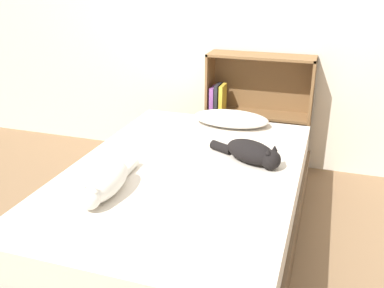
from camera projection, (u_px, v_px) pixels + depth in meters
ground_plane at (184, 243)px, 2.74m from camera, size 8.00×8.00×0.00m
wall_back at (240, 19)px, 3.54m from camera, size 8.00×0.06×2.50m
bed at (184, 208)px, 2.65m from camera, size 1.37×2.06×0.53m
pillow at (231, 119)px, 3.24m from camera, size 0.57×0.32×0.10m
cat_light at (105, 182)px, 2.22m from camera, size 0.18×0.60×0.15m
cat_dark at (252, 153)px, 2.60m from camera, size 0.48×0.31×0.15m
bookshelf at (256, 111)px, 3.65m from camera, size 0.87×0.26×0.99m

